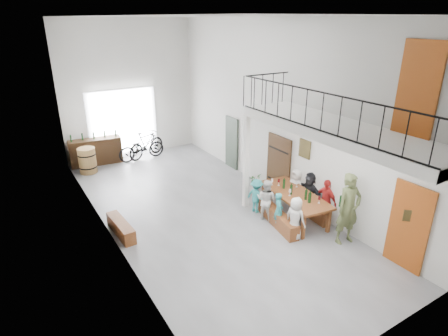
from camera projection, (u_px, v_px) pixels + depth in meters
floor at (202, 210)px, 11.42m from camera, size 12.00×12.00×0.00m
room_walls at (199, 94)px, 10.09m from camera, size 12.00×12.00×12.00m
gateway_portal at (123, 124)px, 15.38m from camera, size 2.80×0.08×2.80m
right_wall_decor at (315, 159)px, 10.61m from camera, size 0.07×8.28×5.07m
balcony at (336, 132)px, 8.81m from camera, size 1.52×5.62×4.00m
tasting_table at (295, 196)px, 10.72m from camera, size 1.29×2.53×0.79m
bench_inner at (278, 218)px, 10.52m from camera, size 0.64×1.88×0.43m
bench_wall at (307, 208)px, 11.14m from camera, size 0.37×1.78×0.41m
tableware at (296, 190)px, 10.56m from camera, size 0.63×1.68×0.35m
side_bench at (121, 228)px, 10.08m from camera, size 0.38×1.43×0.40m
oak_barrel at (87, 160)px, 14.02m from camera, size 0.66×0.66×0.97m
serving_counter at (96, 151)px, 14.85m from camera, size 2.02×0.75×1.04m
counter_bottles at (94, 136)px, 14.60m from camera, size 1.73×0.24×0.28m
guest_left_a at (295, 218)px, 9.78m from camera, size 0.51×0.65×1.18m
guest_left_b at (279, 210)px, 10.30m from camera, size 0.38×0.45×1.06m
guest_left_c at (266, 200)px, 10.74m from camera, size 0.67×0.73×1.22m
guest_left_d at (257, 196)px, 11.15m from camera, size 0.55×0.76×1.06m
guest_right_a at (325, 201)px, 10.60m from camera, size 0.33×0.76×1.29m
guest_right_b at (310, 192)px, 11.11m from camera, size 0.48×1.22×1.28m
guest_right_c at (295, 187)px, 11.53m from camera, size 0.42×0.61×1.20m
host_standing at (348, 209)px, 9.48m from camera, size 0.75×0.55×1.91m
potted_plant at (255, 180)px, 13.01m from camera, size 0.48×0.45×0.43m
bicycle_near at (141, 148)px, 15.34m from camera, size 1.99×0.80×1.02m
bicycle_far at (146, 144)px, 15.57m from camera, size 1.95×1.23×1.13m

